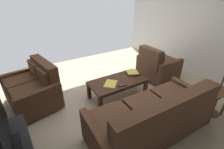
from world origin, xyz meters
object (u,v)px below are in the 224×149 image
(flat_tv, at_px, (2,125))
(loose_magazine, at_px, (111,84))
(armchair_side, at_px, (157,66))
(tv_remote, at_px, (122,86))
(sofa_main, at_px, (153,117))
(loveseat_near, at_px, (34,88))
(coffee_mug, at_px, (209,85))
(book_stack, at_px, (133,73))
(coffee_table, at_px, (118,83))
(end_table, at_px, (210,92))

(flat_tv, bearing_deg, loose_magazine, -156.69)
(armchair_side, relative_size, tv_remote, 5.40)
(sofa_main, height_order, loveseat_near, sofa_main)
(sofa_main, bearing_deg, loveseat_near, -52.90)
(coffee_mug, height_order, book_stack, coffee_mug)
(coffee_table, xyz_separation_m, coffee_mug, (-1.07, 1.28, 0.27))
(flat_tv, bearing_deg, tv_remote, -163.70)
(sofa_main, xyz_separation_m, flat_tv, (1.84, -0.38, 0.49))
(coffee_table, height_order, flat_tv, flat_tv)
(book_stack, bearing_deg, coffee_table, 10.82)
(loveseat_near, bearing_deg, flat_tv, 74.77)
(armchair_side, bearing_deg, coffee_mug, 80.53)
(sofa_main, relative_size, flat_tv, 1.99)
(sofa_main, bearing_deg, flat_tv, -11.82)
(book_stack, bearing_deg, loose_magazine, 10.28)
(loveseat_near, xyz_separation_m, end_table, (-2.68, 2.03, 0.11))
(coffee_table, bearing_deg, loveseat_near, -24.35)
(loveseat_near, relative_size, coffee_mug, 12.73)
(end_table, bearing_deg, tv_remote, -42.91)
(end_table, distance_m, book_stack, 1.56)
(end_table, bearing_deg, loveseat_near, -37.06)
(loveseat_near, distance_m, armchair_side, 2.93)
(book_stack, xyz_separation_m, tv_remote, (0.51, 0.32, -0.01))
(book_stack, bearing_deg, flat_tv, 19.94)
(flat_tv, relative_size, armchair_side, 1.12)
(sofa_main, relative_size, end_table, 3.52)
(loveseat_near, bearing_deg, end_table, 142.94)
(flat_tv, distance_m, tv_remote, 2.05)
(armchair_side, distance_m, tv_remote, 1.41)
(book_stack, distance_m, loose_magazine, 0.68)
(armchair_side, xyz_separation_m, book_stack, (0.85, 0.06, 0.06))
(loveseat_near, bearing_deg, armchair_side, 169.01)
(loose_magazine, bearing_deg, flat_tv, -112.43)
(loveseat_near, xyz_separation_m, coffee_mug, (-2.63, 1.99, 0.25))
(tv_remote, bearing_deg, book_stack, -147.91)
(coffee_mug, xyz_separation_m, tv_remote, (1.12, -1.05, -0.20))
(loveseat_near, distance_m, flat_tv, 1.64)
(tv_remote, bearing_deg, coffee_table, -101.97)
(flat_tv, xyz_separation_m, armchair_side, (-3.28, -0.95, -0.49))
(coffee_table, xyz_separation_m, flat_tv, (1.97, 0.79, 0.52))
(sofa_main, height_order, book_stack, sofa_main)
(coffee_mug, height_order, loose_magazine, coffee_mug)
(coffee_table, relative_size, armchair_side, 1.37)
(book_stack, relative_size, tv_remote, 2.03)
(end_table, relative_size, coffee_mug, 5.57)
(sofa_main, bearing_deg, armchair_side, -137.38)
(coffee_table, distance_m, end_table, 1.74)
(book_stack, xyz_separation_m, loose_magazine, (0.67, 0.12, -0.02))
(armchair_side, height_order, loose_magazine, armchair_side)
(end_table, distance_m, flat_tv, 3.16)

